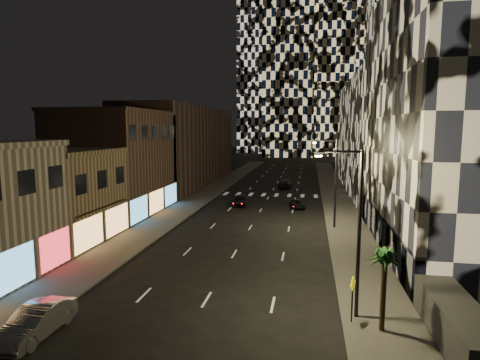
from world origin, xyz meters
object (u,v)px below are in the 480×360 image
at_px(streetlight_far, 333,177).
at_px(palm_tree, 385,263).
at_px(car_silver_parked, 36,322).
at_px(car_dark_oncoming, 286,184).
at_px(car_dark_rightlane, 297,204).
at_px(car_dark_midlane, 240,200).
at_px(streetlight_near, 355,222).
at_px(ped_sign, 353,291).

bearing_deg(streetlight_far, palm_tree, -86.37).
height_order(streetlight_far, car_silver_parked, streetlight_far).
height_order(car_dark_oncoming, palm_tree, palm_tree).
xyz_separation_m(streetlight_far, car_silver_parked, (-15.55, -24.65, -4.58)).
relative_size(car_silver_parked, palm_tree, 1.11).
relative_size(streetlight_far, car_dark_rightlane, 2.29).
relative_size(streetlight_far, car_dark_midlane, 2.10).
distance_m(streetlight_near, palm_tree, 2.55).
bearing_deg(car_silver_parked, car_dark_midlane, 83.77).
bearing_deg(car_dark_rightlane, car_dark_oncoming, 92.14).
relative_size(streetlight_near, palm_tree, 2.12).
xyz_separation_m(car_dark_oncoming, palm_tree, (7.78, -49.28, 2.92)).
xyz_separation_m(car_dark_midlane, ped_sign, (11.36, -31.28, 1.10)).
xyz_separation_m(streetlight_far, palm_tree, (1.35, -21.34, -1.70)).
relative_size(car_dark_midlane, car_dark_oncoming, 0.85).
xyz_separation_m(streetlight_far, car_dark_midlane, (-11.42, 10.60, -4.62)).
xyz_separation_m(car_silver_parked, car_dark_oncoming, (9.13, 52.60, -0.04)).
distance_m(streetlight_near, car_dark_rightlane, 30.76).
bearing_deg(ped_sign, streetlight_far, 112.36).
distance_m(car_silver_parked, car_dark_midlane, 35.50).
bearing_deg(streetlight_near, streetlight_far, 90.00).
bearing_deg(ped_sign, car_dark_rightlane, 119.58).
bearing_deg(car_dark_oncoming, ped_sign, 100.73).
bearing_deg(palm_tree, streetlight_near, 135.31).
height_order(car_dark_midlane, ped_sign, ped_sign).
height_order(car_silver_parked, car_dark_midlane, car_silver_parked).
xyz_separation_m(car_dark_oncoming, ped_sign, (6.37, -48.63, 1.10)).
relative_size(ped_sign, palm_tree, 0.59).
distance_m(streetlight_near, ped_sign, 3.59).
relative_size(streetlight_far, ped_sign, 3.61).
distance_m(car_silver_parked, ped_sign, 16.03).
height_order(streetlight_near, ped_sign, streetlight_near).
bearing_deg(car_dark_oncoming, car_silver_parked, 83.42).
bearing_deg(car_silver_parked, ped_sign, 14.83).
distance_m(streetlight_far, ped_sign, 20.98).
bearing_deg(ped_sign, car_dark_oncoming, 119.98).
bearing_deg(car_dark_midlane, ped_sign, -77.19).
height_order(streetlight_near, car_dark_rightlane, streetlight_near).
relative_size(streetlight_near, car_dark_oncoming, 1.78).
xyz_separation_m(car_dark_midlane, car_dark_oncoming, (4.99, 17.34, 0.00)).
xyz_separation_m(streetlight_near, palm_tree, (1.35, -1.34, -1.70)).
bearing_deg(car_dark_oncoming, streetlight_near, 100.90).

